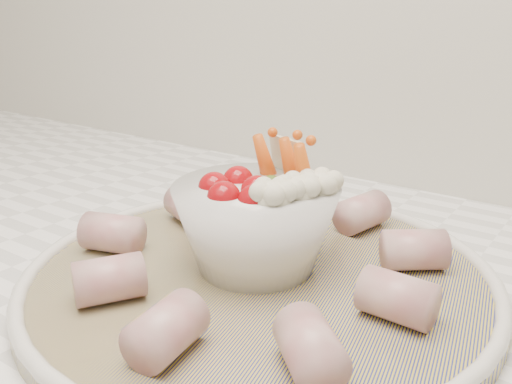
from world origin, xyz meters
The scene contains 3 objects.
serving_platter centered at (-0.02, 1.43, 0.93)m, with size 0.46×0.46×0.02m.
veggie_bowl centered at (-0.03, 1.43, 0.98)m, with size 0.14×0.14×0.11m.
cured_meat_rolls centered at (-0.02, 1.43, 0.95)m, with size 0.31×0.32×0.03m.
Camera 1 is at (0.22, 1.08, 1.15)m, focal length 40.00 mm.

